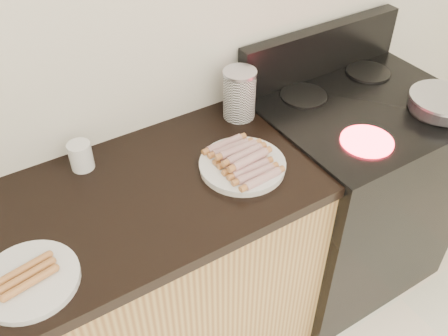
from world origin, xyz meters
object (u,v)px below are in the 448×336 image
main_plate (242,166)px  side_plate (29,280)px  frying_pan (444,103)px  canister (239,94)px  stove (348,192)px  mug (81,156)px

main_plate → side_plate: bearing=-173.1°
frying_pan → canister: bearing=158.1°
stove → main_plate: main_plate is taller
stove → frying_pan: (0.20, -0.18, 0.49)m
stove → frying_pan: size_ratio=2.10×
frying_pan → mug: 1.30m
frying_pan → main_plate: size_ratio=1.57×
side_plate → mug: size_ratio=2.74×
mug → stove: bearing=-12.7°
frying_pan → canister: (-0.64, 0.39, 0.05)m
frying_pan → side_plate: frying_pan is taller
frying_pan → canister: size_ratio=2.34×
canister → mug: canister is taller
canister → mug: size_ratio=1.99×
mug → main_plate: bearing=-32.8°
main_plate → side_plate: same height
stove → mug: size_ratio=9.77×
main_plate → canister: bearing=58.7°
stove → frying_pan: frying_pan is taller
stove → side_plate: side_plate is taller
side_plate → canister: canister is taller
main_plate → mug: bearing=147.2°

